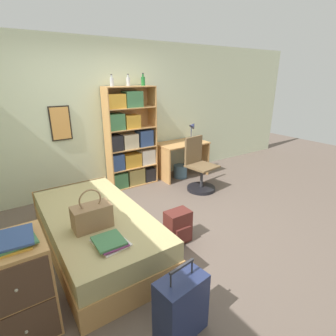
{
  "coord_description": "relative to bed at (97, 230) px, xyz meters",
  "views": [
    {
      "loc": [
        -1.53,
        -2.71,
        1.99
      ],
      "look_at": [
        0.45,
        0.21,
        0.75
      ],
      "focal_mm": 28.0,
      "sensor_mm": 36.0,
      "label": 1
    }
  ],
  "objects": [
    {
      "name": "ground_plane",
      "position": [
        0.72,
        -0.02,
        -0.24
      ],
      "size": [
        14.0,
        14.0,
        0.0
      ],
      "primitive_type": "plane",
      "color": "#66564C"
    },
    {
      "name": "bottle_green",
      "position": [
        0.98,
        1.57,
        1.66
      ],
      "size": [
        0.06,
        0.06,
        0.19
      ],
      "color": "#B7BCC1",
      "rests_on": "bookcase"
    },
    {
      "name": "backpack",
      "position": [
        0.89,
        -0.44,
        -0.04
      ],
      "size": [
        0.31,
        0.24,
        0.42
      ],
      "color": "#56231E",
      "rests_on": "ground_plane"
    },
    {
      "name": "bottle_brown",
      "position": [
        1.28,
        1.59,
        1.66
      ],
      "size": [
        0.07,
        0.07,
        0.2
      ],
      "color": "#B7BCC1",
      "rests_on": "bookcase"
    },
    {
      "name": "dresser",
      "position": [
        -0.88,
        -0.7,
        0.17
      ],
      "size": [
        0.5,
        0.54,
        0.82
      ],
      "color": "tan",
      "rests_on": "ground_plane"
    },
    {
      "name": "bookcase",
      "position": [
        1.24,
        1.55,
        0.58
      ],
      "size": [
        0.92,
        0.32,
        1.83
      ],
      "color": "tan",
      "rests_on": "ground_plane"
    },
    {
      "name": "wall_back",
      "position": [
        0.72,
        1.76,
        1.06
      ],
      "size": [
        10.0,
        0.09,
        2.6
      ],
      "color": "beige",
      "rests_on": "ground_plane"
    },
    {
      "name": "book_stack_on_bed",
      "position": [
        -0.09,
        -0.68,
        0.27
      ],
      "size": [
        0.32,
        0.37,
        0.06
      ],
      "color": "silver",
      "rests_on": "bed"
    },
    {
      "name": "suitcase",
      "position": [
        0.17,
        -1.47,
        0.02
      ],
      "size": [
        0.43,
        0.29,
        0.66
      ],
      "color": "navy",
      "rests_on": "ground_plane"
    },
    {
      "name": "magazine_pile_on_dresser",
      "position": [
        -0.83,
        -0.72,
        0.6
      ],
      "size": [
        0.31,
        0.33,
        0.05
      ],
      "color": "gold",
      "rests_on": "dresser"
    },
    {
      "name": "bed",
      "position": [
        0.0,
        0.0,
        0.0
      ],
      "size": [
        1.05,
        2.09,
        0.49
      ],
      "color": "tan",
      "rests_on": "ground_plane"
    },
    {
      "name": "desk_chair",
      "position": [
        2.18,
        0.66,
        0.06
      ],
      "size": [
        0.53,
        0.53,
        0.97
      ],
      "color": "black",
      "rests_on": "ground_plane"
    },
    {
      "name": "handbag",
      "position": [
        -0.12,
        -0.31,
        0.38
      ],
      "size": [
        0.39,
        0.22,
        0.43
      ],
      "color": "#93704C",
      "rests_on": "bed"
    },
    {
      "name": "bottle_clear",
      "position": [
        1.56,
        1.56,
        1.67
      ],
      "size": [
        0.07,
        0.07,
        0.21
      ],
      "color": "#1E6B2D",
      "rests_on": "bookcase"
    },
    {
      "name": "waste_bin",
      "position": [
        2.25,
        1.34,
        -0.11
      ],
      "size": [
        0.28,
        0.28,
        0.26
      ],
      "color": "slate",
      "rests_on": "ground_plane"
    },
    {
      "name": "desk_lamp",
      "position": [
        2.64,
        1.45,
        0.73
      ],
      "size": [
        0.2,
        0.15,
        0.4
      ],
      "color": "navy",
      "rests_on": "desk"
    },
    {
      "name": "desk",
      "position": [
        2.33,
        1.41,
        0.24
      ],
      "size": [
        1.02,
        0.62,
        0.71
      ],
      "color": "tan",
      "rests_on": "ground_plane"
    }
  ]
}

